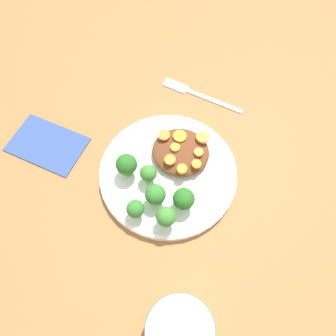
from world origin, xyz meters
TOP-DOWN VIEW (x-y plane):
  - ground_plane at (0.00, 0.00)m, footprint 4.00×4.00m
  - plate at (0.00, 0.00)m, footprint 0.27×0.27m
  - dip_bowl at (-0.11, 0.26)m, footprint 0.11×0.11m
  - stew_mound at (-0.01, -0.04)m, footprint 0.12×0.11m
  - broccoli_floret_0 at (0.02, 0.10)m, footprint 0.03×0.03m
  - broccoli_floret_1 at (0.00, 0.07)m, footprint 0.04×0.04m
  - broccoli_floret_2 at (0.07, 0.03)m, footprint 0.04×0.04m
  - broccoli_floret_3 at (-0.03, 0.10)m, footprint 0.04×0.04m
  - broccoli_floret_4 at (0.03, 0.03)m, footprint 0.03×0.03m
  - broccoli_floret_5 at (-0.05, 0.06)m, footprint 0.04×0.04m
  - carrot_slice_0 at (0.00, -0.01)m, footprint 0.02×0.02m
  - carrot_slice_1 at (-0.00, -0.07)m, footprint 0.03×0.03m
  - carrot_slice_2 at (-0.03, -0.00)m, footprint 0.02×0.02m
  - carrot_slice_3 at (0.00, -0.04)m, footprint 0.02×0.02m
  - carrot_slice_4 at (-0.04, -0.08)m, footprint 0.03×0.03m
  - carrot_slice_5 at (-0.05, -0.02)m, footprint 0.02×0.02m
  - carrot_slice_6 at (-0.05, -0.05)m, footprint 0.02×0.02m
  - carrot_slice_7 at (0.03, -0.06)m, footprint 0.02×0.02m
  - fork at (0.02, -0.22)m, footprint 0.20×0.04m
  - napkin at (0.27, 0.02)m, footprint 0.16×0.11m

SIDE VIEW (x-z plane):
  - ground_plane at x=0.00m, z-range 0.00..0.00m
  - fork at x=0.02m, z-range 0.00..0.01m
  - napkin at x=0.27m, z-range 0.00..0.01m
  - plate at x=0.00m, z-range 0.00..0.02m
  - stew_mound at x=-0.01m, z-range 0.02..0.04m
  - dip_bowl at x=-0.11m, z-range 0.00..0.06m
  - broccoli_floret_4 at x=0.03m, z-range 0.02..0.07m
  - broccoli_floret_0 at x=0.02m, z-range 0.02..0.07m
  - carrot_slice_1 at x=0.00m, z-range 0.04..0.05m
  - carrot_slice_6 at x=-0.05m, z-range 0.04..0.05m
  - carrot_slice_3 at x=0.00m, z-range 0.04..0.05m
  - carrot_slice_5 at x=-0.05m, z-range 0.04..0.05m
  - carrot_slice_0 at x=0.00m, z-range 0.04..0.05m
  - broccoli_floret_1 at x=0.00m, z-range 0.02..0.07m
  - carrot_slice_7 at x=0.03m, z-range 0.04..0.05m
  - carrot_slice_4 at x=-0.04m, z-range 0.04..0.05m
  - carrot_slice_2 at x=-0.03m, z-range 0.04..0.05m
  - broccoli_floret_5 at x=-0.05m, z-range 0.02..0.07m
  - broccoli_floret_3 at x=-0.03m, z-range 0.02..0.08m
  - broccoli_floret_2 at x=0.07m, z-range 0.02..0.08m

